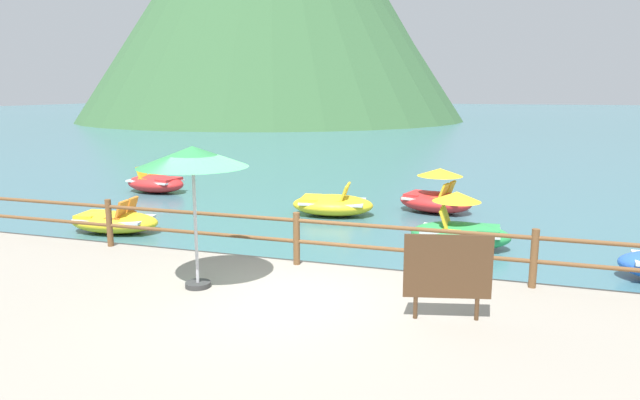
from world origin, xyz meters
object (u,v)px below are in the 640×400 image
pedal_boat_0 (460,229)px  pedal_boat_5 (114,221)px  sign_board (448,268)px  beach_umbrella (193,159)px  pedal_boat_3 (156,183)px  pedal_boat_1 (332,204)px  pedal_boat_4 (436,197)px

pedal_boat_0 → pedal_boat_5: 8.34m
sign_board → beach_umbrella: bearing=178.4°
sign_board → pedal_boat_0: 5.26m
pedal_boat_3 → beach_umbrella: bearing=-53.0°
pedal_boat_1 → pedal_boat_3: bearing=166.5°
pedal_boat_5 → pedal_boat_4: bearing=33.7°
beach_umbrella → pedal_boat_3: 11.61m
beach_umbrella → pedal_boat_3: bearing=127.0°
pedal_boat_0 → pedal_boat_3: pedal_boat_0 is taller
beach_umbrella → pedal_boat_5: size_ratio=0.94×
sign_board → pedal_boat_3: (-10.74, 9.23, -0.81)m
pedal_boat_1 → pedal_boat_3: (-6.84, 1.64, 0.01)m
pedal_boat_0 → pedal_boat_1: bearing=147.1°
beach_umbrella → pedal_boat_1: bearing=90.2°
pedal_boat_5 → beach_umbrella: bearing=-40.5°
beach_umbrella → pedal_boat_3: beach_umbrella is taller
sign_board → pedal_boat_4: 9.01m
pedal_boat_3 → pedal_boat_4: (9.56, -0.33, 0.13)m
pedal_boat_4 → pedal_boat_5: size_ratio=1.01×
pedal_boat_1 → pedal_boat_5: (-4.57, -3.56, -0.03)m
sign_board → pedal_boat_5: sign_board is taller
pedal_boat_0 → pedal_boat_3: bearing=159.1°
beach_umbrella → pedal_boat_0: (3.66, 5.10, -2.02)m
pedal_boat_4 → pedal_boat_5: bearing=-146.3°
beach_umbrella → pedal_boat_4: size_ratio=0.94×
pedal_boat_0 → sign_board: bearing=-87.7°
sign_board → beach_umbrella: (-3.87, 0.11, 1.32)m
sign_board → pedal_boat_0: bearing=92.3°
pedal_boat_3 → pedal_boat_4: size_ratio=0.98×
sign_board → pedal_boat_5: (-8.47, 4.04, -0.85)m
beach_umbrella → pedal_boat_1: beach_umbrella is taller
beach_umbrella → pedal_boat_4: 9.42m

